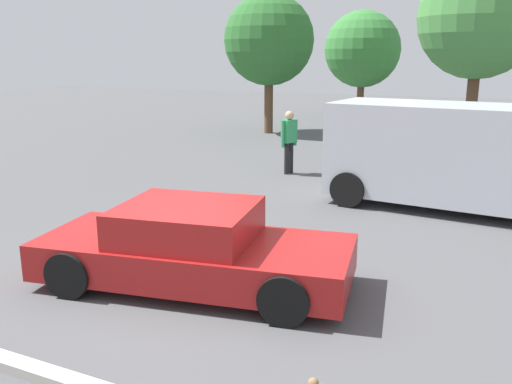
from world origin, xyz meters
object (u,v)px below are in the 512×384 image
Objects in this scene: suv_dark at (450,137)px; sedan_foreground at (193,248)px; pedestrian at (289,137)px; van_white at (457,154)px.

sedan_foreground is at bearing 75.01° from suv_dark.
pedestrian is at bearing 25.47° from suv_dark.
suv_dark is 4.40m from pedestrian.
suv_dark is at bearing 66.54° from sedan_foreground.
van_white is 3.85m from suv_dark.
van_white is 4.84m from pedestrian.
van_white is (2.87, 5.76, 0.64)m from sedan_foreground.
van_white reaches higher than pedestrian.
suv_dark reaches higher than pedestrian.
sedan_foreground is 2.66× the size of pedestrian.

